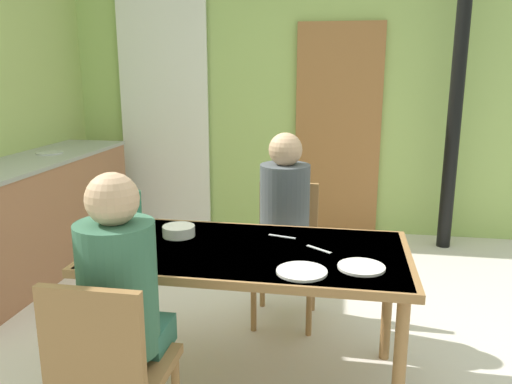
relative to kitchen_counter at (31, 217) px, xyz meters
The scene contains 19 objects.
ground_plane 2.13m from the kitchen_counter, 30.43° to the right, with size 6.74×6.74×0.00m, color silver.
wall_back 2.53m from the kitchen_counter, 40.66° to the left, with size 4.44×0.10×2.74m, color #A6C267.
door_wooden 2.80m from the kitchen_counter, 32.07° to the left, with size 0.80×0.05×2.00m, color #9E6435.
stove_pipe_column 3.65m from the kitchen_counter, 19.68° to the left, with size 0.12×0.12×2.74m, color black.
curtain_panel 1.71m from the kitchen_counter, 66.99° to the left, with size 0.90×0.03×2.30m, color white.
kitchen_counter is the anchor object (origin of this frame).
dining_table 2.29m from the kitchen_counter, 30.46° to the right, with size 1.54×0.82×0.73m.
chair_near_diner 2.48m from the kitchen_counter, 50.68° to the right, with size 0.40×0.40×0.87m.
chair_far_diner 2.10m from the kitchen_counter, 10.89° to the right, with size 0.40×0.40×0.87m.
person_near_diner 2.40m from the kitchen_counter, 48.59° to the right, with size 0.30×0.37×0.77m.
person_far_diner 2.15m from the kitchen_counter, 14.51° to the right, with size 0.30×0.37×0.77m.
water_bottle_green_near 1.94m from the kitchen_counter, 45.16° to the right, with size 0.08×0.08×0.31m.
water_bottle_green_far 1.73m from the kitchen_counter, 38.20° to the right, with size 0.08×0.08×0.27m.
serving_bowl_center 1.89m from the kitchen_counter, 33.41° to the right, with size 0.17×0.17×0.06m, color silver.
dinner_plate_near_left 2.84m from the kitchen_counter, 27.92° to the right, with size 0.21×0.21×0.01m, color white.
dinner_plate_near_right 2.66m from the kitchen_counter, 32.33° to the right, with size 0.22×0.22×0.01m, color white.
drinking_glass_by_near_diner 2.00m from the kitchen_counter, 47.23° to the right, with size 0.06×0.06×0.09m, color silver.
cutlery_knife_near 2.57m from the kitchen_counter, 25.83° to the right, with size 0.15×0.02×0.00m, color silver.
cutlery_fork_near 2.32m from the kitchen_counter, 24.41° to the right, with size 0.15×0.02×0.00m, color silver.
Camera 1 is at (0.61, -2.44, 1.59)m, focal length 36.04 mm.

